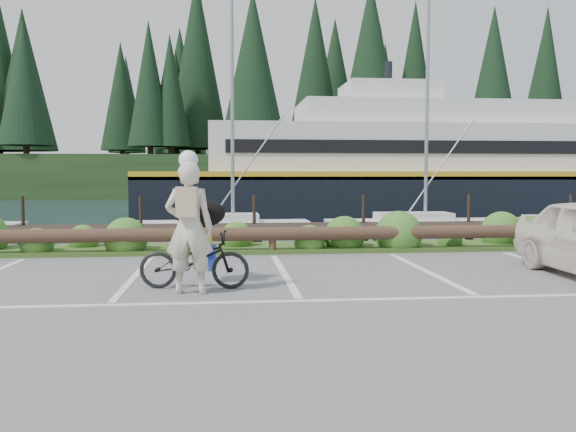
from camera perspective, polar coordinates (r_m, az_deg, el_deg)
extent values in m
plane|color=#5D5C5F|center=(8.96, 0.86, -7.45)|extent=(72.00, 72.00, 0.00)
plane|color=#172638|center=(56.81, -4.85, 0.98)|extent=(160.00, 160.00, 0.00)
cube|color=#3D5B21|center=(14.16, -1.67, -3.01)|extent=(34.00, 1.60, 0.10)
imported|color=black|center=(9.54, -8.77, -4.07)|extent=(1.76, 0.80, 0.89)
imported|color=beige|center=(9.09, -9.24, -1.10)|extent=(0.77, 0.55, 1.96)
ellipsoid|color=black|center=(10.00, -8.27, 0.27)|extent=(0.51, 0.88, 0.48)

